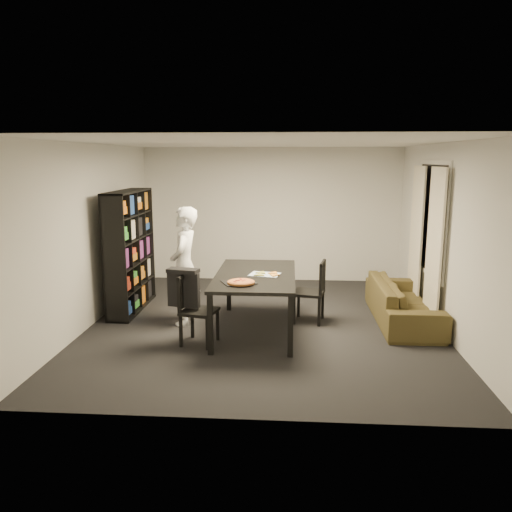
# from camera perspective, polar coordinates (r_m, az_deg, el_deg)

# --- Properties ---
(room) EXTENTS (5.01, 5.51, 2.61)m
(room) POSITION_cam_1_polar(r_m,az_deg,el_deg) (7.09, 0.93, 2.26)
(room) COLOR black
(room) RESTS_ON ground
(window_pane) EXTENTS (0.02, 1.40, 1.60)m
(window_pane) POSITION_cam_1_polar(r_m,az_deg,el_deg) (7.93, 19.46, 4.04)
(window_pane) COLOR black
(window_pane) RESTS_ON room
(window_frame) EXTENTS (0.03, 1.52, 1.72)m
(window_frame) POSITION_cam_1_polar(r_m,az_deg,el_deg) (7.93, 19.42, 4.04)
(window_frame) COLOR white
(window_frame) RESTS_ON room
(curtain_left) EXTENTS (0.03, 0.70, 2.25)m
(curtain_left) POSITION_cam_1_polar(r_m,az_deg,el_deg) (7.46, 19.70, 0.89)
(curtain_left) COLOR silver
(curtain_left) RESTS_ON room
(curtain_right) EXTENTS (0.03, 0.70, 2.25)m
(curtain_right) POSITION_cam_1_polar(r_m,az_deg,el_deg) (8.45, 17.83, 2.14)
(curtain_right) COLOR silver
(curtain_right) RESTS_ON room
(bookshelf) EXTENTS (0.35, 1.50, 1.90)m
(bookshelf) POSITION_cam_1_polar(r_m,az_deg,el_deg) (8.13, -14.20, 0.56)
(bookshelf) COLOR black
(bookshelf) RESTS_ON room
(dining_table) EXTENTS (1.09, 1.96, 0.82)m
(dining_table) POSITION_cam_1_polar(r_m,az_deg,el_deg) (6.92, -0.06, -2.64)
(dining_table) COLOR black
(dining_table) RESTS_ON room
(chair_left) EXTENTS (0.51, 0.51, 0.92)m
(chair_left) POSITION_cam_1_polar(r_m,az_deg,el_deg) (6.56, -7.23, -5.50)
(chair_left) COLOR black
(chair_left) RESTS_ON room
(chair_right) EXTENTS (0.50, 0.50, 0.92)m
(chair_right) POSITION_cam_1_polar(r_m,az_deg,el_deg) (7.38, 6.75, -3.59)
(chair_right) COLOR black
(chair_right) RESTS_ON room
(draped_jacket) EXTENTS (0.43, 0.26, 0.51)m
(draped_jacket) POSITION_cam_1_polar(r_m,az_deg,el_deg) (6.54, -8.29, -3.43)
(draped_jacket) COLOR black
(draped_jacket) RESTS_ON chair_left
(person) EXTENTS (0.42, 0.63, 1.71)m
(person) POSITION_cam_1_polar(r_m,az_deg,el_deg) (7.30, -8.18, -1.12)
(person) COLOR white
(person) RESTS_ON room
(baking_tray) EXTENTS (0.50, 0.46, 0.01)m
(baking_tray) POSITION_cam_1_polar(r_m,az_deg,el_deg) (6.41, -1.98, -3.03)
(baking_tray) COLOR black
(baking_tray) RESTS_ON dining_table
(pepperoni_pizza) EXTENTS (0.35, 0.35, 0.03)m
(pepperoni_pizza) POSITION_cam_1_polar(r_m,az_deg,el_deg) (6.34, -1.72, -3.00)
(pepperoni_pizza) COLOR #95562B
(pepperoni_pizza) RESTS_ON dining_table
(kitchen_towel) EXTENTS (0.46, 0.38, 0.01)m
(kitchen_towel) POSITION_cam_1_polar(r_m,az_deg,el_deg) (6.85, 1.01, -2.12)
(kitchen_towel) COLOR silver
(kitchen_towel) RESTS_ON dining_table
(pizza_slices) EXTENTS (0.46, 0.43, 0.01)m
(pizza_slices) POSITION_cam_1_polar(r_m,az_deg,el_deg) (6.84, 1.27, -2.05)
(pizza_slices) COLOR #BD8A3B
(pizza_slices) RESTS_ON dining_table
(sofa) EXTENTS (0.80, 2.06, 0.60)m
(sofa) POSITION_cam_1_polar(r_m,az_deg,el_deg) (7.74, 16.45, -5.02)
(sofa) COLOR #403319
(sofa) RESTS_ON room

